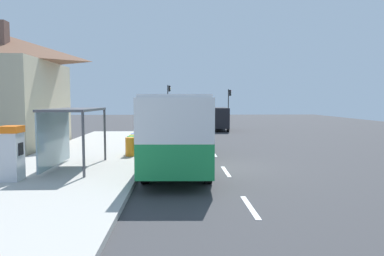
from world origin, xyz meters
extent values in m
cube|color=#38383A|center=(0.00, 14.00, -0.02)|extent=(56.00, 92.00, 0.04)
cube|color=#ADAAA3|center=(-6.40, 2.00, 0.09)|extent=(6.20, 30.00, 0.18)
cube|color=silver|center=(0.25, -6.00, 0.01)|extent=(0.16, 2.20, 0.01)
cube|color=silver|center=(0.25, -1.00, 0.01)|extent=(0.16, 2.20, 0.01)
cube|color=silver|center=(0.25, 4.00, 0.01)|extent=(0.16, 2.20, 0.01)
cube|color=silver|center=(0.25, 9.00, 0.01)|extent=(0.16, 2.20, 0.01)
cube|color=silver|center=(0.25, 14.00, 0.01)|extent=(0.16, 2.20, 0.01)
cube|color=silver|center=(0.25, 19.00, 0.01)|extent=(0.16, 2.20, 0.01)
cube|color=silver|center=(0.25, 24.00, 0.01)|extent=(0.16, 2.20, 0.01)
cube|color=silver|center=(0.25, 29.00, 0.01)|extent=(0.16, 2.20, 0.01)
cube|color=#1E8C47|center=(-1.70, 0.65, 1.07)|extent=(2.87, 11.08, 1.15)
cube|color=silver|center=(-1.70, 0.65, 2.38)|extent=(2.87, 11.08, 1.45)
cube|color=silver|center=(-1.70, 0.65, 3.15)|extent=(2.74, 10.85, 0.12)
cube|color=black|center=(-1.52, 6.10, 2.30)|extent=(2.30, 0.20, 1.22)
cube|color=black|center=(-2.93, 0.20, 2.30)|extent=(0.37, 8.58, 1.10)
cylinder|color=black|center=(-2.70, 4.59, 0.50)|extent=(0.31, 1.01, 1.00)
cylinder|color=black|center=(-0.44, 4.51, 0.50)|extent=(0.31, 1.01, 1.00)
cylinder|color=black|center=(-2.95, -3.01, 0.50)|extent=(0.31, 1.01, 1.00)
cylinder|color=black|center=(-0.70, -3.08, 0.50)|extent=(0.31, 1.01, 1.00)
cube|color=black|center=(2.20, 19.87, 1.32)|extent=(2.16, 5.26, 1.96)
cube|color=black|center=(2.20, 19.87, 1.66)|extent=(2.14, 3.18, 0.44)
cylinder|color=black|center=(3.04, 17.84, 0.34)|extent=(0.24, 0.69, 0.68)
cylinder|color=black|center=(1.24, 17.90, 0.34)|extent=(0.24, 0.69, 0.68)
cylinder|color=black|center=(3.16, 21.84, 0.34)|extent=(0.24, 0.69, 0.68)
cylinder|color=black|center=(1.36, 21.90, 0.34)|extent=(0.24, 0.69, 0.68)
cube|color=black|center=(2.30, 31.90, 0.62)|extent=(1.90, 4.44, 0.60)
cube|color=black|center=(2.30, 32.10, 1.22)|extent=(1.64, 2.41, 0.60)
cylinder|color=black|center=(3.15, 30.42, 0.32)|extent=(0.21, 0.64, 0.64)
cylinder|color=black|center=(1.51, 30.38, 0.32)|extent=(0.21, 0.64, 0.64)
cylinder|color=black|center=(3.09, 33.42, 0.32)|extent=(0.21, 0.64, 0.64)
cylinder|color=black|center=(1.45, 33.38, 0.32)|extent=(0.21, 0.64, 0.64)
cube|color=silver|center=(-7.64, -3.10, 1.03)|extent=(0.60, 0.70, 1.70)
cube|color=orange|center=(-7.64, -3.10, 2.00)|extent=(0.66, 0.76, 0.24)
cube|color=black|center=(-7.33, -3.10, 1.30)|extent=(0.03, 0.36, 0.44)
cylinder|color=orange|center=(-4.20, 2.29, 0.66)|extent=(0.52, 0.52, 0.95)
cylinder|color=green|center=(-4.20, 2.99, 0.66)|extent=(0.52, 0.52, 0.95)
cylinder|color=yellow|center=(-4.20, 3.69, 0.66)|extent=(0.52, 0.52, 0.95)
cylinder|color=blue|center=(-4.20, 4.39, 0.66)|extent=(0.52, 0.52, 0.95)
cylinder|color=#2D2D2D|center=(5.40, 34.08, 2.30)|extent=(0.14, 0.14, 4.61)
cube|color=black|center=(5.62, 34.08, 4.11)|extent=(0.24, 0.28, 0.84)
sphere|color=red|center=(5.74, 34.08, 4.39)|extent=(0.16, 0.16, 0.16)
sphere|color=#3C2C03|center=(5.74, 34.08, 4.11)|extent=(0.16, 0.16, 0.16)
sphere|color=black|center=(5.74, 34.08, 3.83)|extent=(0.16, 0.16, 0.16)
cylinder|color=#2D2D2D|center=(-3.20, 34.88, 2.62)|extent=(0.14, 0.14, 5.23)
cube|color=black|center=(-2.98, 34.88, 4.73)|extent=(0.24, 0.28, 0.84)
sphere|color=#360606|center=(-2.86, 34.88, 5.01)|extent=(0.16, 0.16, 0.16)
sphere|color=#F2B20C|center=(-2.86, 34.88, 4.73)|extent=(0.16, 0.16, 0.16)
sphere|color=black|center=(-2.86, 34.88, 4.45)|extent=(0.16, 0.16, 0.16)
cube|color=brown|center=(-12.09, 5.66, 6.89)|extent=(0.70, 0.70, 1.50)
cube|color=#4C4C51|center=(-6.10, -0.78, 2.63)|extent=(1.80, 4.00, 0.10)
cube|color=#8CA5B2|center=(-6.95, -0.78, 1.43)|extent=(0.06, 3.80, 2.30)
cylinder|color=#4C4C51|center=(-5.25, -2.68, 1.40)|extent=(0.10, 0.10, 2.44)
cylinder|color=#4C4C51|center=(-5.25, 1.12, 1.40)|extent=(0.10, 0.10, 2.44)
camera|label=1|loc=(-1.78, -15.65, 3.00)|focal=32.93mm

